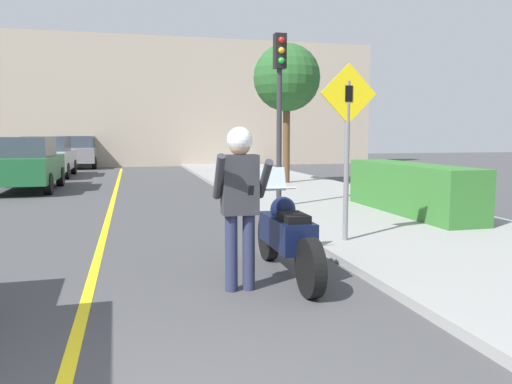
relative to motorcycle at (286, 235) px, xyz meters
name	(u,v)px	position (x,y,z in m)	size (l,w,h in m)	color
sidewalk_curb	(457,244)	(3.06, 0.83, -0.46)	(4.40, 44.00, 0.11)	gray
road_center_line	(103,239)	(-2.34, 2.83, -0.51)	(0.12, 36.00, 0.01)	yellow
building_backdrop	(131,102)	(-1.74, 22.83, 3.02)	(28.00, 1.20, 7.07)	#B2A38E
motorcycle	(286,235)	(0.00, 0.00, 0.00)	(0.62, 2.35, 1.31)	black
person_biker	(240,190)	(-0.68, -0.44, 0.63)	(0.59, 0.49, 1.84)	#282D4C
crossing_sign	(347,135)	(1.37, 1.29, 1.23)	(0.91, 0.08, 2.71)	slate
traffic_light	(280,88)	(1.43, 5.08, 2.27)	(0.26, 0.30, 3.86)	#2D2D30
hedge_row	(410,188)	(3.86, 3.55, 0.11)	(0.90, 3.98, 1.03)	#33702D
street_tree	(287,79)	(3.32, 10.55, 3.12)	(2.26, 2.26, 4.68)	brown
parked_car_green	(25,164)	(-5.05, 11.03, 0.34)	(1.88, 4.20, 1.68)	black
parked_car_silver	(48,156)	(-5.18, 16.36, 0.34)	(1.88, 4.20, 1.68)	black
parked_car_grey	(79,152)	(-4.51, 22.19, 0.34)	(1.88, 4.20, 1.68)	black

